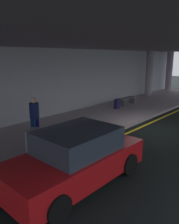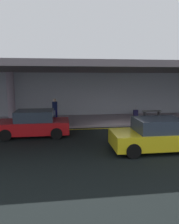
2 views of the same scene
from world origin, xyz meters
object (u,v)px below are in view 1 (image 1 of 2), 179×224
object	(u,v)px
support_column_center	(149,73)
car_red	(76,158)
bench_metal	(127,99)
suitcase_upright_primary	(117,104)
support_column_right_mid	(169,71)
trash_bin_steel	(34,142)
traveler_with_luggage	(34,115)

from	to	relation	value
support_column_center	car_red	size ratio (longest dim) A/B	0.89
support_column_center	car_red	xyz separation A→B (m)	(-13.57, -5.05, -1.26)
bench_metal	suitcase_upright_primary	bearing A→B (deg)	-171.02
support_column_right_mid	trash_bin_steel	xyz separation A→B (m)	(-17.44, -2.88, -1.40)
car_red	trash_bin_steel	xyz separation A→B (m)	(0.13, 2.17, -0.14)
support_column_right_mid	car_red	world-z (taller)	support_column_right_mid
bench_metal	support_column_center	bearing A→B (deg)	10.14
support_column_right_mid	traveler_with_luggage	xyz separation A→B (m)	(-16.50, -1.62, -0.86)
car_red	bench_metal	size ratio (longest dim) A/B	2.56
support_column_right_mid	traveler_with_luggage	size ratio (longest dim) A/B	2.17
traveler_with_luggage	support_column_right_mid	bearing A→B (deg)	157.75
support_column_right_mid	car_red	size ratio (longest dim) A/B	0.89
traveler_with_luggage	bench_metal	size ratio (longest dim) A/B	1.05
car_red	bench_metal	xyz separation A→B (m)	(9.10, 4.25, -0.21)
support_column_center	bench_metal	world-z (taller)	support_column_center
support_column_right_mid	bench_metal	world-z (taller)	support_column_right_mid
car_red	suitcase_upright_primary	size ratio (longest dim) A/B	4.56
support_column_right_mid	car_red	bearing A→B (deg)	-163.96
bench_metal	trash_bin_steel	xyz separation A→B (m)	(-8.97, -2.08, 0.07)
car_red	trash_bin_steel	distance (m)	2.18
support_column_center	support_column_right_mid	world-z (taller)	same
traveler_with_luggage	bench_metal	xyz separation A→B (m)	(8.03, 0.82, -0.61)
trash_bin_steel	car_red	bearing A→B (deg)	-93.43
support_column_center	traveler_with_luggage	size ratio (longest dim) A/B	2.17
support_column_right_mid	bench_metal	distance (m)	8.63
support_column_center	bench_metal	xyz separation A→B (m)	(-4.47, -0.80, -1.47)
support_column_center	bench_metal	size ratio (longest dim) A/B	2.28
support_column_right_mid	trash_bin_steel	bearing A→B (deg)	-170.62
traveler_with_luggage	bench_metal	world-z (taller)	traveler_with_luggage
suitcase_upright_primary	trash_bin_steel	size ratio (longest dim) A/B	1.06
traveler_with_luggage	suitcase_upright_primary	size ratio (longest dim) A/B	1.87
support_column_center	trash_bin_steel	bearing A→B (deg)	-167.91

